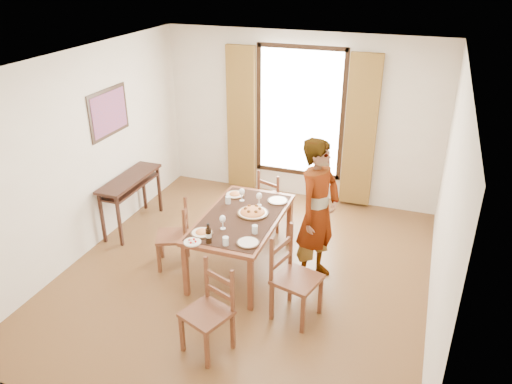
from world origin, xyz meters
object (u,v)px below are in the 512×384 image
(man, at_px, (318,212))
(pasta_platter, at_px, (253,210))
(console_table, at_px, (130,185))
(dining_table, at_px, (241,221))

(man, bearing_deg, pasta_platter, 110.38)
(console_table, height_order, man, man)
(console_table, xyz_separation_m, pasta_platter, (2.04, -0.37, 0.12))
(pasta_platter, bearing_deg, dining_table, -135.80)
(man, distance_m, pasta_platter, 0.84)
(man, relative_size, pasta_platter, 4.66)
(console_table, bearing_deg, pasta_platter, -10.27)
(console_table, relative_size, man, 0.64)
(dining_table, bearing_deg, pasta_platter, 44.20)
(console_table, bearing_deg, man, -7.37)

